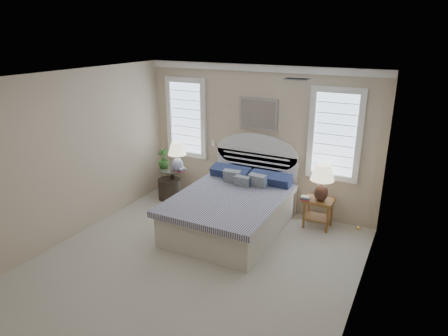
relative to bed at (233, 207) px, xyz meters
The scene contains 21 objects.
floor 1.51m from the bed, 90.00° to the right, with size 4.50×5.00×0.01m, color beige.
ceiling 2.74m from the bed, 90.00° to the right, with size 4.50×5.00×0.01m, color white.
wall_back 1.42m from the bed, 90.00° to the left, with size 4.50×0.02×2.70m, color beige.
wall_left 2.85m from the bed, 147.06° to the right, with size 0.02×5.00×2.70m, color beige.
wall_right 2.85m from the bed, 32.94° to the right, with size 0.02×5.00×2.70m, color beige.
crown_molding 2.47m from the bed, 90.00° to the left, with size 4.50×0.08×0.12m, color white.
hvac_vent 2.67m from the bed, 28.73° to the right, with size 0.30×0.20×0.02m, color #B2B2B2.
switch_plate 1.59m from the bed, 132.76° to the left, with size 0.08×0.01×0.12m, color white.
window_left 2.22m from the bed, 146.59° to the left, with size 0.90×0.06×1.60m, color silver.
window_right 2.12m from the bed, 36.14° to the left, with size 0.90×0.06×1.60m, color silver.
painting 1.75m from the bed, 90.00° to the left, with size 0.74×0.04×0.58m, color silver.
closet_door 2.39m from the bed, ahead, with size 0.02×1.80×2.40m, color silver.
bed is the anchor object (origin of this frame).
side_table_left 1.75m from the bed, 160.26° to the left, with size 0.56×0.56×0.63m.
nightstand_right 1.47m from the bed, 28.03° to the left, with size 0.50×0.40×0.53m.
floor_pot 1.80m from the bed, 162.35° to the left, with size 0.46×0.46×0.42m, color black.
lamp_left 1.70m from the bed, 159.51° to the left, with size 0.47×0.47×0.58m.
lamp_right 1.57m from the bed, 25.40° to the left, with size 0.51×0.51×0.65m.
potted_plant 1.97m from the bed, 163.15° to the left, with size 0.22×0.22×0.39m, color #28652B.
books_left 1.58m from the bed, 158.86° to the left, with size 0.24×0.21×0.08m.
books_right 1.24m from the bed, 26.24° to the left, with size 0.17×0.13×0.07m.
Camera 1 is at (2.73, -4.18, 3.27)m, focal length 32.00 mm.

